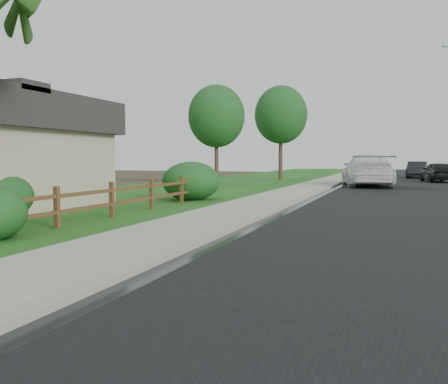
% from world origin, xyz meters
% --- Properties ---
extents(ground, '(120.00, 120.00, 0.00)m').
position_xyz_m(ground, '(0.00, 0.00, 0.00)').
color(ground, '#32261B').
extents(road, '(8.00, 90.00, 0.02)m').
position_xyz_m(road, '(4.60, 35.00, 0.01)').
color(road, black).
rests_on(road, ground).
extents(curb, '(0.40, 90.00, 0.12)m').
position_xyz_m(curb, '(0.40, 35.00, 0.06)').
color(curb, gray).
rests_on(curb, ground).
extents(wet_gutter, '(0.50, 90.00, 0.00)m').
position_xyz_m(wet_gutter, '(0.75, 35.00, 0.02)').
color(wet_gutter, black).
rests_on(wet_gutter, road).
extents(sidewalk, '(2.20, 90.00, 0.10)m').
position_xyz_m(sidewalk, '(-0.90, 35.00, 0.05)').
color(sidewalk, gray).
rests_on(sidewalk, ground).
extents(grass_strip, '(1.60, 90.00, 0.06)m').
position_xyz_m(grass_strip, '(-2.80, 35.00, 0.03)').
color(grass_strip, '#164F1A').
rests_on(grass_strip, ground).
extents(lawn_near, '(9.00, 90.00, 0.04)m').
position_xyz_m(lawn_near, '(-8.00, 35.00, 0.02)').
color(lawn_near, '#164F1A').
rests_on(lawn_near, ground).
extents(ranch_fence, '(0.12, 16.92, 1.10)m').
position_xyz_m(ranch_fence, '(-3.60, 6.40, 0.62)').
color(ranch_fence, '#442816').
rests_on(ranch_fence, ground).
extents(white_suv, '(4.00, 7.36, 2.02)m').
position_xyz_m(white_suv, '(2.45, 27.57, 1.03)').
color(white_suv, white).
rests_on(white_suv, road).
extents(dark_car_mid, '(2.62, 4.77, 1.54)m').
position_xyz_m(dark_car_mid, '(7.20, 35.33, 0.79)').
color(dark_car_mid, black).
rests_on(dark_car_mid, road).
extents(dark_car_far, '(2.06, 4.77, 1.53)m').
position_xyz_m(dark_car_far, '(6.02, 42.70, 0.78)').
color(dark_car_far, black).
rests_on(dark_car_far, road).
extents(shrub_d, '(3.01, 3.01, 1.67)m').
position_xyz_m(shrub_d, '(-3.90, 14.00, 0.83)').
color(shrub_d, '#1E4C1B').
rests_on(shrub_d, ground).
extents(tree_near_left, '(3.75, 3.75, 6.65)m').
position_xyz_m(tree_near_left, '(-7.00, 25.10, 4.57)').
color(tree_near_left, '#312114').
rests_on(tree_near_left, ground).
extents(tree_mid_left, '(4.41, 4.41, 7.89)m').
position_xyz_m(tree_mid_left, '(-4.97, 34.91, 5.45)').
color(tree_mid_left, '#312114').
rests_on(tree_mid_left, ground).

